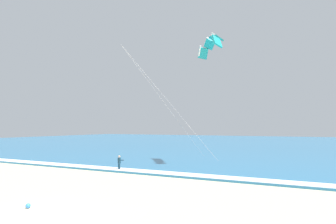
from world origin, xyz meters
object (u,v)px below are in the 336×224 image
Objects in this scene: surfboard at (119,171)px; kite_primary at (211,43)px; kitesurfer at (119,162)px; beach_ball at (28,206)px.

kite_primary is at bearing 36.20° from surfboard.
surfboard is 0.91m from kitesurfer.
kite_primary is 48.55× the size of beach_ball.
kite_primary is 25.33m from beach_ball.
kitesurfer reaches higher than surfboard.
kitesurfer is 0.12× the size of kite_primary.
kite_primary is at bearing 76.68° from beach_ball.
surfboard is at bearing -143.80° from kite_primary.
kitesurfer is 5.72× the size of beach_ball.
kitesurfer is at bearing -143.85° from kite_primary.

